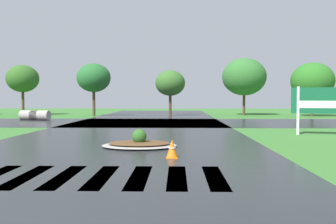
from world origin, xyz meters
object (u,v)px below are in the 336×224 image
(estate_billboard, at_px, (324,103))
(median_island, at_px, (139,143))
(drainage_pipe_stack, at_px, (35,115))
(traffic_cone, at_px, (172,149))

(estate_billboard, bearing_deg, median_island, 42.71)
(estate_billboard, relative_size, median_island, 1.05)
(drainage_pipe_stack, bearing_deg, median_island, -58.19)
(drainage_pipe_stack, xyz_separation_m, traffic_cone, (11.69, -19.43, -0.13))
(estate_billboard, bearing_deg, drainage_pipe_stack, -17.50)
(median_island, xyz_separation_m, drainage_pipe_stack, (-10.40, 16.77, 0.28))
(median_island, relative_size, traffic_cone, 4.96)
(estate_billboard, relative_size, traffic_cone, 5.22)
(estate_billboard, bearing_deg, traffic_cone, 59.13)
(estate_billboard, xyz_separation_m, median_island, (-8.76, -4.63, -1.50))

